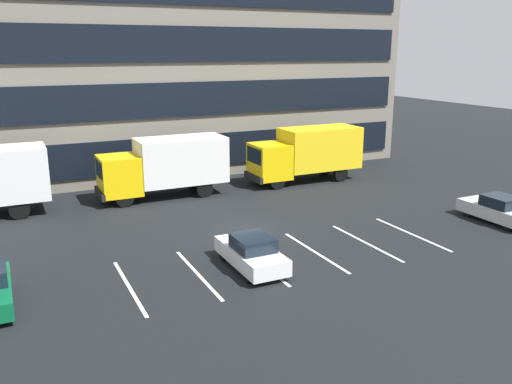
% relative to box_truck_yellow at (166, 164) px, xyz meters
% --- Properties ---
extents(ground_plane, '(120.00, 120.00, 0.00)m').
position_rel_box_truck_yellow_xyz_m(ground_plane, '(1.90, -7.60, -2.04)').
color(ground_plane, black).
extents(office_building, '(37.32, 13.39, 14.40)m').
position_rel_box_truck_yellow_xyz_m(office_building, '(1.90, 10.35, 5.16)').
color(office_building, slate).
rests_on(office_building, ground_plane).
extents(lot_markings, '(14.14, 5.40, 0.01)m').
position_rel_box_truck_yellow_xyz_m(lot_markings, '(1.90, -11.98, -2.04)').
color(lot_markings, silver).
rests_on(lot_markings, ground_plane).
extents(box_truck_yellow, '(7.83, 2.59, 3.63)m').
position_rel_box_truck_yellow_xyz_m(box_truck_yellow, '(0.00, 0.00, 0.00)').
color(box_truck_yellow, yellow).
rests_on(box_truck_yellow, ground_plane).
extents(box_truck_yellow_all, '(7.90, 2.62, 3.66)m').
position_rel_box_truck_yellow_xyz_m(box_truck_yellow_all, '(9.89, -0.26, 0.02)').
color(box_truck_yellow_all, yellow).
rests_on(box_truck_yellow_all, ground_plane).
extents(sedan_silver, '(1.68, 4.02, 1.44)m').
position_rel_box_truck_yellow_xyz_m(sedan_silver, '(14.31, -12.45, -1.36)').
color(sedan_silver, silver).
rests_on(sedan_silver, ground_plane).
extents(sedan_white, '(1.68, 4.02, 1.44)m').
position_rel_box_truck_yellow_xyz_m(sedan_white, '(-0.06, -12.35, -1.36)').
color(sedan_white, white).
rests_on(sedan_white, ground_plane).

